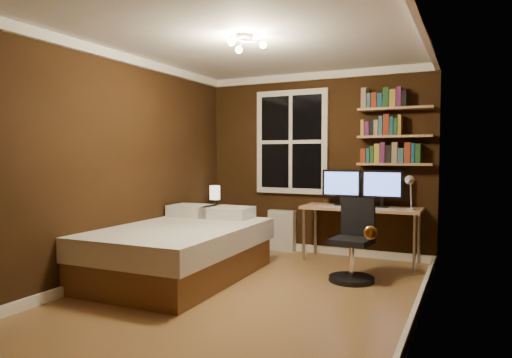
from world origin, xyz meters
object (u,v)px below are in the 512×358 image
at_px(desk, 361,212).
at_px(monitor_left, 341,188).
at_px(nightstand, 215,232).
at_px(radiator, 282,230).
at_px(monitor_right, 382,189).
at_px(office_chair, 353,251).
at_px(bed, 176,249).
at_px(bedside_lamp, 215,201).
at_px(desk_lamp, 410,192).

bearing_deg(desk, monitor_left, 164.94).
distance_m(nightstand, radiator, 0.97).
xyz_separation_m(monitor_right, office_chair, (-0.13, -0.99, -0.61)).
height_order(bed, office_chair, office_chair).
height_order(bedside_lamp, desk, bedside_lamp).
xyz_separation_m(nightstand, desk, (2.08, 0.14, 0.40)).
bearing_deg(nightstand, monitor_right, 6.57).
relative_size(monitor_left, desk_lamp, 1.15).
height_order(bed, monitor_left, monitor_left).
xyz_separation_m(bedside_lamp, monitor_right, (2.33, 0.21, 0.23)).
bearing_deg(radiator, desk, -9.31).
distance_m(monitor_right, office_chair, 1.17).
bearing_deg(radiator, monitor_left, -7.48).
relative_size(desk, desk_lamp, 3.38).
xyz_separation_m(bed, monitor_right, (1.95, 1.69, 0.63)).
relative_size(monitor_right, desk_lamp, 1.15).
bearing_deg(monitor_right, bedside_lamp, -174.82).
bearing_deg(monitor_right, radiator, 175.28).
distance_m(desk_lamp, office_chair, 1.08).
xyz_separation_m(bed, desk_lamp, (2.32, 1.46, 0.62)).
relative_size(bedside_lamp, radiator, 0.75).
bearing_deg(desk_lamp, monitor_left, 165.05).
bearing_deg(radiator, bed, -106.50).
xyz_separation_m(nightstand, monitor_left, (1.80, 0.21, 0.69)).
height_order(bedside_lamp, monitor_left, monitor_left).
distance_m(nightstand, bedside_lamp, 0.46).
bearing_deg(monitor_left, monitor_right, 0.00).
bearing_deg(monitor_left, desk_lamp, -14.95).
xyz_separation_m(monitor_left, office_chair, (0.40, -0.99, -0.61)).
distance_m(desk, desk_lamp, 0.70).
bearing_deg(bed, bedside_lamp, 102.67).
distance_m(radiator, desk, 1.23).
bearing_deg(bedside_lamp, monitor_left, 6.68).
relative_size(radiator, office_chair, 0.65).
relative_size(bed, monitor_right, 4.27).
xyz_separation_m(monitor_right, desk_lamp, (0.37, -0.24, -0.01)).
relative_size(desk, office_chair, 1.67).
bearing_deg(nightstand, bedside_lamp, 0.00).
bearing_deg(bedside_lamp, bed, -75.76).
relative_size(radiator, monitor_right, 1.14).
height_order(bedside_lamp, office_chair, bedside_lamp).
relative_size(radiator, desk_lamp, 1.31).
height_order(nightstand, radiator, radiator).
xyz_separation_m(radiator, desk, (1.17, -0.19, 0.35)).
xyz_separation_m(bed, bedside_lamp, (-0.38, 1.48, 0.40)).
distance_m(nightstand, monitor_left, 1.94).
bearing_deg(desk_lamp, bedside_lamp, 179.43).
bearing_deg(desk, nightstand, -176.24).
bearing_deg(monitor_left, office_chair, -68.13).
bearing_deg(office_chair, desk_lamp, 63.74).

